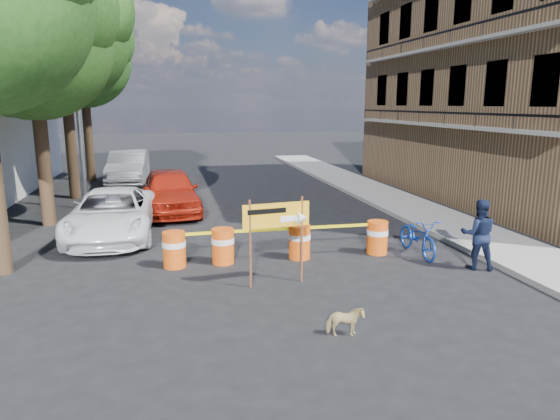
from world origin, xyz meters
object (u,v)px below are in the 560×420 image
barrel_mid_left (223,245)px  barrel_mid_right (300,241)px  barrel_far_right (377,237)px  barrel_far_left (174,249)px  pedestrian (478,234)px  sedan_red (170,191)px  detour_sign (286,221)px  bicycle (419,219)px  sedan_silver (128,167)px  dog (345,322)px  suv_white (112,214)px

barrel_mid_left → barrel_mid_right: bearing=-1.1°
barrel_far_right → barrel_far_left: bearing=179.7°
pedestrian → sedan_red: pedestrian is taller
pedestrian → sedan_red: (-7.30, 8.24, -0.05)m
barrel_mid_right → barrel_far_right: (2.16, -0.03, 0.00)m
pedestrian → barrel_mid_right: bearing=-0.5°
barrel_far_left → barrel_far_right: bearing=-0.3°
detour_sign → bicycle: 4.20m
barrel_mid_right → barrel_far_right: same height
barrel_far_left → barrel_far_right: 5.38m
barrel_far_left → barrel_mid_right: (3.21, 0.01, 0.00)m
bicycle → sedan_silver: bearing=120.8°
barrel_far_left → detour_sign: bearing=-35.5°
barrel_far_left → barrel_mid_left: size_ratio=1.00×
barrel_far_left → dog: bearing=-57.8°
pedestrian → sedan_red: size_ratio=0.36×
barrel_mid_right → dog: (-0.38, -4.52, -0.20)m
detour_sign → dog: detour_sign is taller
barrel_far_left → pedestrian: 7.48m
detour_sign → bicycle: bearing=11.3°
barrel_far_right → bicycle: bicycle is taller
barrel_far_right → sedan_red: 8.49m
barrel_mid_right → suv_white: (-4.99, 3.30, 0.25)m
barrel_far_right → dog: size_ratio=1.39×
barrel_mid_left → sedan_silver: bearing=103.0°
barrel_mid_left → dog: size_ratio=1.39×
barrel_mid_right → sedan_silver: bearing=110.4°
pedestrian → bicycle: (-0.88, 1.34, 0.12)m
barrel_mid_left → bicycle: size_ratio=0.46×
barrel_far_right → sedan_silver: (-7.41, 14.14, 0.36)m
suv_white → barrel_mid_left: bearing=-45.6°
dog → sedan_red: 11.39m
bicycle → suv_white: size_ratio=0.38×
barrel_far_left → dog: (2.84, -4.51, -0.20)m
barrel_far_right → sedan_red: bearing=129.7°
barrel_far_left → sedan_red: (-0.03, 6.50, 0.35)m
dog → sedan_silver: sedan_silver is taller
barrel_mid_right → barrel_far_left: bearing=-179.9°
sedan_red → barrel_mid_right: bearing=-67.7°
barrel_far_left → sedan_silver: sedan_silver is taller
barrel_mid_left → detour_sign: detour_sign is taller
barrel_mid_right → suv_white: bearing=146.5°
barrel_mid_left → barrel_far_left: bearing=-177.8°
barrel_far_right → pedestrian: size_ratio=0.52×
suv_white → dog: bearing=-57.6°
pedestrian → suv_white: size_ratio=0.33×
barrel_mid_right → sedan_red: 7.27m
detour_sign → sedan_red: 8.61m
detour_sign → pedestrian: detour_sign is taller
sedan_red → sedan_silver: bearing=100.5°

